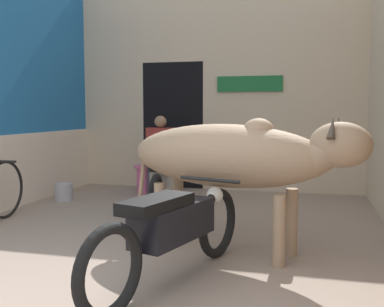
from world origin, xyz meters
TOP-DOWN VIEW (x-y plane):
  - wall_back_with_doorway at (-0.26, 5.31)m, footprint 4.80×0.93m
  - cow at (0.83, 1.74)m, footprint 2.33×1.14m
  - motorcycle_near at (0.49, 0.87)m, footprint 0.79×2.01m
  - motorcycle_far at (-0.31, 3.25)m, footprint 0.58×1.93m
  - shopkeeper_seated at (-0.78, 4.43)m, footprint 0.43×0.33m
  - plastic_stool at (-1.05, 4.38)m, footprint 0.30×0.30m
  - bucket at (-1.98, 3.53)m, footprint 0.26×0.26m

SIDE VIEW (x-z plane):
  - bucket at x=-1.98m, z-range 0.00..0.26m
  - plastic_stool at x=-1.05m, z-range 0.02..0.47m
  - motorcycle_far at x=-0.31m, z-range 0.05..0.77m
  - motorcycle_near at x=0.49m, z-range 0.06..0.80m
  - shopkeeper_seated at x=-0.78m, z-range 0.03..1.28m
  - cow at x=0.83m, z-range 0.26..1.55m
  - wall_back_with_doorway at x=-0.26m, z-range -0.25..3.35m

